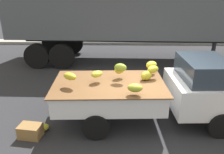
# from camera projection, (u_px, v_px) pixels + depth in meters

# --- Properties ---
(ground) EXTENTS (220.00, 220.00, 0.00)m
(ground) POSITION_uv_depth(u_px,v_px,m) (143.00, 119.00, 6.18)
(ground) COLOR #28282B
(curb_strip) EXTENTS (80.00, 0.80, 0.16)m
(curb_strip) POSITION_uv_depth(u_px,v_px,m) (128.00, 42.00, 14.22)
(curb_strip) COLOR gray
(curb_strip) RESTS_ON ground
(pickup_truck) EXTENTS (5.05, 1.98, 1.70)m
(pickup_truck) POSITION_uv_depth(u_px,v_px,m) (186.00, 89.00, 5.86)
(pickup_truck) COLOR white
(pickup_truck) RESTS_ON ground
(semi_trailer) EXTENTS (12.05, 2.83, 3.95)m
(semi_trailer) POSITION_uv_depth(u_px,v_px,m) (144.00, 6.00, 10.00)
(semi_trailer) COLOR #4C5156
(semi_trailer) RESTS_ON ground
(fallen_banana_bunch_near_tailgate) EXTENTS (0.36, 0.35, 0.17)m
(fallen_banana_bunch_near_tailgate) POSITION_uv_depth(u_px,v_px,m) (43.00, 127.00, 5.65)
(fallen_banana_bunch_near_tailgate) COLOR gold
(fallen_banana_bunch_near_tailgate) RESTS_ON ground
(produce_crate) EXTENTS (0.57, 0.43, 0.32)m
(produce_crate) POSITION_uv_depth(u_px,v_px,m) (30.00, 131.00, 5.38)
(produce_crate) COLOR olive
(produce_crate) RESTS_ON ground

